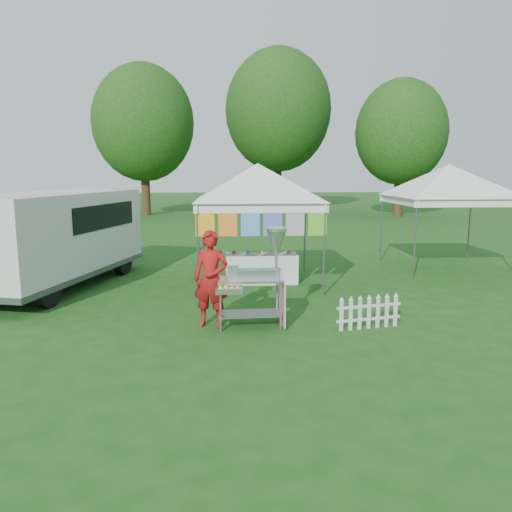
{
  "coord_description": "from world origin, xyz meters",
  "views": [
    {
      "loc": [
        -0.77,
        -8.91,
        2.79
      ],
      "look_at": [
        -0.18,
        1.07,
        1.1
      ],
      "focal_mm": 35.0,
      "sensor_mm": 36.0,
      "label": 1
    }
  ],
  "objects": [
    {
      "name": "picket_fence",
      "position": [
        1.76,
        -0.4,
        0.29
      ],
      "size": [
        1.23,
        0.3,
        0.56
      ],
      "rotation": [
        0.0,
        0.0,
        0.22
      ],
      "color": "silver",
      "rests_on": "ground"
    },
    {
      "name": "vendor",
      "position": [
        -1.07,
        -0.08,
        0.88
      ],
      "size": [
        0.72,
        0.56,
        1.76
      ],
      "primitive_type": "imported",
      "rotation": [
        0.0,
        0.0,
        -0.24
      ],
      "color": "maroon",
      "rests_on": "ground"
    },
    {
      "name": "canopy_main",
      "position": [
        0.0,
        3.49,
        2.99
      ],
      "size": [
        4.24,
        4.24,
        3.45
      ],
      "color": "#59595E",
      "rests_on": "ground"
    },
    {
      "name": "donut_cart",
      "position": [
        -0.18,
        -0.14,
        1.06
      ],
      "size": [
        1.29,
        0.93,
        1.8
      ],
      "rotation": [
        0.0,
        0.0,
        0.04
      ],
      "color": "gray",
      "rests_on": "ground"
    },
    {
      "name": "canopy_right",
      "position": [
        5.5,
        5.0,
        2.99
      ],
      "size": [
        4.24,
        4.24,
        3.45
      ],
      "color": "#59595E",
      "rests_on": "ground"
    },
    {
      "name": "cargo_van",
      "position": [
        -4.98,
        3.47,
        1.24
      ],
      "size": [
        3.5,
        5.9,
        2.3
      ],
      "rotation": [
        0.0,
        0.0,
        -0.25
      ],
      "color": "silver",
      "rests_on": "ground"
    },
    {
      "name": "ground",
      "position": [
        0.0,
        0.0,
        0.0
      ],
      "size": [
        120.0,
        120.0,
        0.0
      ],
      "primitive_type": "plane",
      "color": "#164B15",
      "rests_on": "ground"
    },
    {
      "name": "tree_mid",
      "position": [
        3.0,
        28.0,
        7.14
      ],
      "size": [
        7.6,
        7.6,
        11.52
      ],
      "color": "#312312",
      "rests_on": "ground"
    },
    {
      "name": "tree_right",
      "position": [
        10.0,
        22.0,
        5.18
      ],
      "size": [
        5.6,
        5.6,
        8.42
      ],
      "color": "#312312",
      "rests_on": "ground"
    },
    {
      "name": "tree_left",
      "position": [
        -6.0,
        24.0,
        5.83
      ],
      "size": [
        6.4,
        6.4,
        9.53
      ],
      "color": "#312312",
      "rests_on": "ground"
    },
    {
      "name": "display_table",
      "position": [
        0.1,
        3.52,
        0.37
      ],
      "size": [
        1.8,
        0.7,
        0.74
      ],
      "primitive_type": "cube",
      "color": "white",
      "rests_on": "ground"
    }
  ]
}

